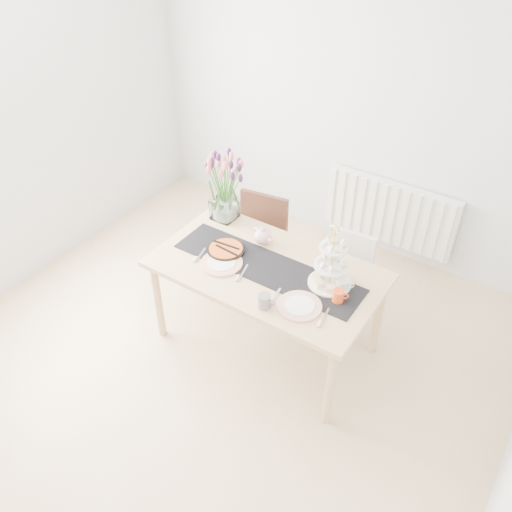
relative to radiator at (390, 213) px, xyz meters
The scene contains 15 objects.
room_shell 2.40m from the radiator, 102.86° to the right, with size 4.50×4.50×4.50m.
radiator is the anchor object (origin of this frame).
dining_table 1.62m from the radiator, 101.02° to the right, with size 1.60×0.90×0.75m.
chair_brown 1.26m from the radiator, 126.56° to the right, with size 0.47×0.47×0.84m.
chair_white 1.00m from the radiator, 88.20° to the right, with size 0.42×0.42×0.78m.
table_runner 1.63m from the radiator, 101.02° to the right, with size 1.40×0.35×0.01m, color black.
tulip_vase 1.67m from the radiator, 126.66° to the right, with size 0.65×0.65×0.55m.
cake_stand 1.55m from the radiator, 84.69° to the right, with size 0.29×0.29×0.43m.
teapot 1.49m from the radiator, 109.61° to the right, with size 0.21×0.17×0.14m, color silver, non-canonical shape.
cream_jug 1.55m from the radiator, 81.05° to the right, with size 0.09×0.09×0.09m, color silver.
tart_tin 1.74m from the radiator, 112.41° to the right, with size 0.27×0.27×0.03m.
mug_grey 1.95m from the radiator, 93.26° to the right, with size 0.08×0.08×0.10m, color slate.
mug_orange 1.66m from the radiator, 80.85° to the right, with size 0.08×0.08×0.09m, color #EF4F1A.
plate_left 1.84m from the radiator, 109.14° to the right, with size 0.30×0.30×0.02m, color silver.
plate_right 1.82m from the radiator, 87.43° to the right, with size 0.29×0.29×0.02m, color white.
Camera 1 is at (1.74, -1.85, 3.16)m, focal length 38.00 mm.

